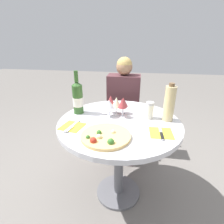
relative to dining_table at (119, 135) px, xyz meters
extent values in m
plane|color=slate|center=(0.00, 0.00, -0.62)|extent=(12.00, 12.00, 0.00)
cylinder|color=slate|center=(0.00, 0.00, -0.60)|extent=(0.39, 0.39, 0.02)
cylinder|color=slate|center=(0.00, 0.00, -0.25)|extent=(0.08, 0.08, 0.68)
cylinder|color=silver|center=(0.00, 0.00, 0.11)|extent=(0.93, 0.93, 0.04)
cylinder|color=slate|center=(-0.03, 0.69, -0.61)|extent=(0.33, 0.33, 0.01)
cylinder|color=slate|center=(-0.03, 0.69, -0.42)|extent=(0.06, 0.06, 0.40)
cube|color=slate|center=(-0.03, 0.69, -0.20)|extent=(0.36, 0.36, 0.03)
cube|color=slate|center=(-0.03, 0.86, 0.03)|extent=(0.36, 0.02, 0.44)
cube|color=#512D33|center=(-0.03, 0.53, -0.40)|extent=(0.30, 0.32, 0.43)
cube|color=#512D33|center=(-0.03, 0.69, 0.07)|extent=(0.36, 0.20, 0.52)
sphere|color=#997051|center=(-0.03, 0.69, 0.42)|extent=(0.17, 0.17, 0.17)
sphere|color=tan|center=(-0.03, 0.69, 0.44)|extent=(0.16, 0.16, 0.16)
cylinder|color=#DBB26B|center=(-0.06, -0.25, 0.13)|extent=(0.32, 0.32, 0.02)
sphere|color=#336B28|center=(-0.01, -0.34, 0.15)|extent=(0.04, 0.04, 0.04)
sphere|color=beige|center=(-0.02, -0.22, 0.15)|extent=(0.03, 0.03, 0.03)
sphere|color=#336B28|center=(-0.10, -0.24, 0.15)|extent=(0.03, 0.03, 0.03)
sphere|color=#336B28|center=(-0.16, -0.31, 0.15)|extent=(0.03, 0.03, 0.03)
sphere|color=#B22D1E|center=(-0.12, -0.34, 0.15)|extent=(0.04, 0.04, 0.04)
sphere|color=beige|center=(-0.09, -0.29, 0.15)|extent=(0.03, 0.03, 0.03)
cylinder|color=#2D5623|center=(-0.36, 0.10, 0.24)|extent=(0.08, 0.08, 0.24)
cone|color=#2D5623|center=(-0.36, 0.10, 0.38)|extent=(0.08, 0.08, 0.03)
cylinder|color=#2D5623|center=(-0.36, 0.10, 0.43)|extent=(0.03, 0.03, 0.09)
cylinder|color=silver|center=(-0.36, 0.10, 0.22)|extent=(0.08, 0.08, 0.08)
cylinder|color=tan|center=(0.36, 0.07, 0.26)|extent=(0.08, 0.08, 0.27)
cylinder|color=brown|center=(0.36, 0.07, 0.40)|extent=(0.04, 0.04, 0.02)
cylinder|color=silver|center=(0.22, 0.08, 0.18)|extent=(0.06, 0.06, 0.11)
cylinder|color=#B2B2B7|center=(0.22, 0.08, 0.25)|extent=(0.06, 0.06, 0.02)
cylinder|color=silver|center=(0.01, 0.14, 0.13)|extent=(0.06, 0.06, 0.00)
cylinder|color=silver|center=(0.01, 0.14, 0.16)|extent=(0.01, 0.01, 0.06)
cone|color=#9E383D|center=(0.01, 0.14, 0.23)|extent=(0.08, 0.08, 0.07)
cylinder|color=silver|center=(-0.04, 0.11, 0.13)|extent=(0.06, 0.06, 0.00)
cylinder|color=silver|center=(-0.04, 0.11, 0.16)|extent=(0.01, 0.01, 0.07)
cone|color=beige|center=(-0.04, 0.11, 0.23)|extent=(0.08, 0.08, 0.08)
cylinder|color=silver|center=(-0.09, 0.07, 0.13)|extent=(0.06, 0.06, 0.00)
cylinder|color=silver|center=(-0.09, 0.07, 0.16)|extent=(0.01, 0.01, 0.07)
cone|color=silver|center=(-0.09, 0.07, 0.23)|extent=(0.08, 0.08, 0.06)
cylinder|color=silver|center=(-0.09, 0.14, 0.13)|extent=(0.06, 0.06, 0.00)
cylinder|color=silver|center=(-0.09, 0.14, 0.16)|extent=(0.01, 0.01, 0.07)
cone|color=#9E383D|center=(-0.09, 0.14, 0.24)|extent=(0.07, 0.07, 0.08)
cylinder|color=silver|center=(0.01, 0.07, 0.13)|extent=(0.06, 0.06, 0.00)
cylinder|color=silver|center=(0.01, 0.07, 0.17)|extent=(0.01, 0.01, 0.08)
cone|color=#9E383D|center=(0.01, 0.07, 0.24)|extent=(0.07, 0.07, 0.08)
cube|color=yellow|center=(-0.32, -0.15, 0.13)|extent=(0.18, 0.18, 0.00)
cube|color=silver|center=(-0.32, -0.15, 0.13)|extent=(0.06, 0.19, 0.00)
cube|color=silver|center=(-0.32, -0.19, 0.13)|extent=(0.04, 0.09, 0.00)
cube|color=yellow|center=(0.29, -0.14, 0.13)|extent=(0.16, 0.16, 0.00)
cube|color=silver|center=(0.29, -0.14, 0.13)|extent=(0.03, 0.19, 0.00)
cube|color=black|center=(0.29, -0.19, 0.13)|extent=(0.02, 0.09, 0.00)
camera|label=1|loc=(0.13, -1.19, 0.71)|focal=28.00mm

